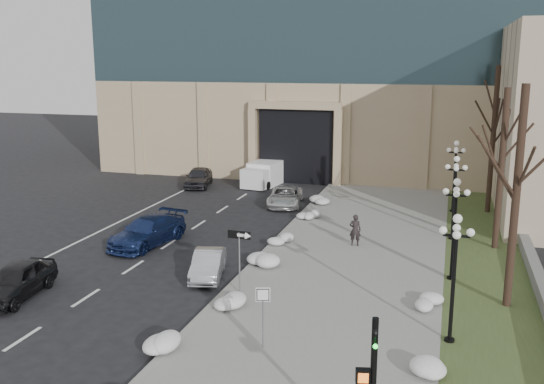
{
  "coord_description": "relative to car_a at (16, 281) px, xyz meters",
  "views": [
    {
      "loc": [
        7.9,
        -14.82,
        9.92
      ],
      "look_at": [
        -0.35,
        13.0,
        3.5
      ],
      "focal_mm": 40.0,
      "sensor_mm": 36.0,
      "label": 1
    }
  ],
  "objects": [
    {
      "name": "sidewalk",
      "position": [
        12.83,
        8.77,
        -0.69
      ],
      "size": [
        9.0,
        40.0,
        0.12
      ],
      "primitive_type": "cube",
      "color": "gray",
      "rests_on": "ground"
    },
    {
      "name": "curb",
      "position": [
        8.33,
        8.77,
        -0.68
      ],
      "size": [
        0.3,
        40.0,
        0.14
      ],
      "primitive_type": "cube",
      "color": "gray",
      "rests_on": "ground"
    },
    {
      "name": "grass_strip",
      "position": [
        19.33,
        8.77,
        -0.7
      ],
      "size": [
        4.0,
        40.0,
        0.1
      ],
      "primitive_type": "cube",
      "color": "#3D4A25",
      "rests_on": "ground"
    },
    {
      "name": "stone_wall",
      "position": [
        21.33,
        10.77,
        -0.4
      ],
      "size": [
        0.5,
        30.0,
        0.7
      ],
      "primitive_type": "cube",
      "color": "slate",
      "rests_on": "ground"
    },
    {
      "name": "car_a",
      "position": [
        0.0,
        0.0,
        0.0
      ],
      "size": [
        2.27,
        4.57,
        1.5
      ],
      "primitive_type": "imported",
      "rotation": [
        0.0,
        0.0,
        0.12
      ],
      "color": "black",
      "rests_on": "ground"
    },
    {
      "name": "car_b",
      "position": [
        6.83,
        4.6,
        -0.13
      ],
      "size": [
        2.18,
        3.93,
        1.23
      ],
      "primitive_type": "imported",
      "rotation": [
        0.0,
        0.0,
        0.25
      ],
      "color": "#B6B8BE",
      "rests_on": "ground"
    },
    {
      "name": "car_c",
      "position": [
        1.79,
        8.25,
        0.01
      ],
      "size": [
        2.98,
        5.52,
        1.52
      ],
      "primitive_type": "imported",
      "rotation": [
        0.0,
        0.0,
        -0.17
      ],
      "color": "navy",
      "rests_on": "ground"
    },
    {
      "name": "car_d",
      "position": [
        6.55,
        19.09,
        -0.11
      ],
      "size": [
        2.81,
        4.88,
        1.28
      ],
      "primitive_type": "imported",
      "rotation": [
        0.0,
        0.0,
        0.15
      ],
      "color": "silver",
      "rests_on": "ground"
    },
    {
      "name": "car_e",
      "position": [
        -1.67,
        23.26,
        0.0
      ],
      "size": [
        2.71,
        4.7,
        1.51
      ],
      "primitive_type": "imported",
      "rotation": [
        0.0,
        0.0,
        0.22
      ],
      "color": "#323238",
      "rests_on": "ground"
    },
    {
      "name": "pedestrian",
      "position": [
        12.65,
        10.99,
        0.23
      ],
      "size": [
        0.65,
        0.45,
        1.71
      ],
      "primitive_type": "imported",
      "rotation": [
        0.0,
        0.0,
        3.2
      ],
      "color": "black",
      "rests_on": "sidewalk"
    },
    {
      "name": "box_truck",
      "position": [
        3.25,
        25.77,
        0.16
      ],
      "size": [
        2.73,
        6.1,
        1.87
      ],
      "rotation": [
        0.0,
        0.0,
        -0.12
      ],
      "color": "white",
      "rests_on": "ground"
    },
    {
      "name": "one_way_sign",
      "position": [
        9.15,
        2.9,
        1.61
      ],
      "size": [
        1.06,
        0.29,
        2.86
      ],
      "rotation": [
        0.0,
        0.0,
        -0.05
      ],
      "color": "slate",
      "rests_on": "ground"
    },
    {
      "name": "keep_sign",
      "position": [
        11.44,
        -1.63,
        0.96
      ],
      "size": [
        0.49,
        0.18,
        2.32
      ],
      "rotation": [
        0.0,
        0.0,
        0.28
      ],
      "color": "slate",
      "rests_on": "ground"
    },
    {
      "name": "snow_clump_b",
      "position": [
        8.46,
        -2.8,
        -0.45
      ],
      "size": [
        1.1,
        1.6,
        0.36
      ],
      "primitive_type": "ellipsoid",
      "color": "white",
      "rests_on": "sidewalk"
    },
    {
      "name": "snow_clump_c",
      "position": [
        8.94,
        1.2,
        -0.45
      ],
      "size": [
        1.1,
        1.6,
        0.36
      ],
      "primitive_type": "ellipsoid",
      "color": "white",
      "rests_on": "sidewalk"
    },
    {
      "name": "snow_clump_d",
      "position": [
        8.95,
        6.43,
        -0.45
      ],
      "size": [
        1.1,
        1.6,
        0.36
      ],
      "primitive_type": "ellipsoid",
      "color": "white",
      "rests_on": "sidewalk"
    },
    {
      "name": "snow_clump_e",
      "position": [
        8.83,
        10.18,
        -0.45
      ],
      "size": [
        1.1,
        1.6,
        0.36
      ],
      "primitive_type": "ellipsoid",
      "color": "white",
      "rests_on": "sidewalk"
    },
    {
      "name": "snow_clump_f",
      "position": [
        9.01,
        15.63,
        -0.45
      ],
      "size": [
        1.1,
        1.6,
        0.36
      ],
      "primitive_type": "ellipsoid",
      "color": "white",
      "rests_on": "sidewalk"
    },
    {
      "name": "snow_clump_g",
      "position": [
        8.67,
        19.92,
        -0.45
      ],
      "size": [
        1.1,
        1.6,
        0.36
      ],
      "primitive_type": "ellipsoid",
      "color": "white",
      "rests_on": "sidewalk"
    },
    {
      "name": "snow_clump_h",
      "position": [
        16.81,
        -2.07,
        -0.45
      ],
      "size": [
        1.1,
        1.6,
        0.36
      ],
      "primitive_type": "ellipsoid",
      "color": "white",
      "rests_on": "sidewalk"
    },
    {
      "name": "snow_clump_i",
      "position": [
        16.9,
        3.67,
        -0.45
      ],
      "size": [
        1.1,
        1.6,
        0.36
      ],
      "primitive_type": "ellipsoid",
      "color": "white",
      "rests_on": "sidewalk"
    },
    {
      "name": "lamppost_a",
      "position": [
        17.63,
        0.77,
        2.33
      ],
      "size": [
        1.18,
        1.18,
        4.76
      ],
      "color": "black",
      "rests_on": "ground"
    },
    {
      "name": "lamppost_b",
      "position": [
        17.63,
        7.27,
        2.33
      ],
      "size": [
        1.18,
        1.18,
        4.76
      ],
      "color": "black",
      "rests_on": "ground"
    },
    {
      "name": "lamppost_c",
      "position": [
        17.63,
        13.77,
        2.33
      ],
      "size": [
        1.18,
        1.18,
        4.76
      ],
      "color": "black",
      "rests_on": "ground"
    },
    {
      "name": "lamppost_d",
      "position": [
        17.63,
        20.27,
        2.33
      ],
      "size": [
        1.18,
        1.18,
        4.76
      ],
      "color": "black",
      "rests_on": "ground"
    },
    {
      "name": "tree_near",
      "position": [
        19.83,
        4.77,
        5.08
      ],
      "size": [
        3.2,
        3.2,
        9.0
      ],
      "color": "black",
      "rests_on": "ground"
    },
    {
      "name": "tree_mid",
      "position": [
        19.83,
        12.77,
        4.76
      ],
      "size": [
        3.2,
        3.2,
        8.5
      ],
      "color": "black",
      "rests_on": "ground"
    },
    {
      "name": "tree_far",
      "position": [
        19.83,
        20.77,
        5.4
      ],
      "size": [
        3.2,
        3.2,
        9.5
      ],
      "color": "black",
      "rests_on": "ground"
    }
  ]
}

